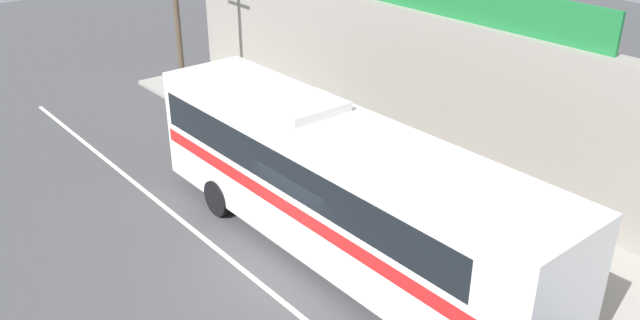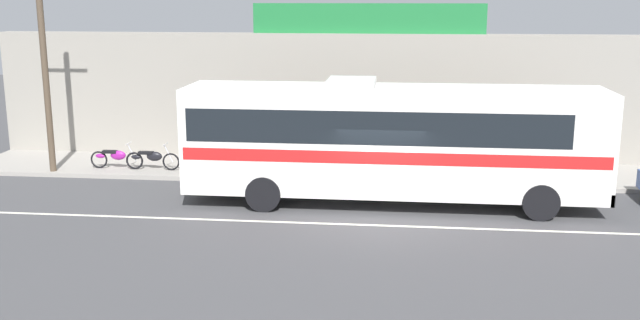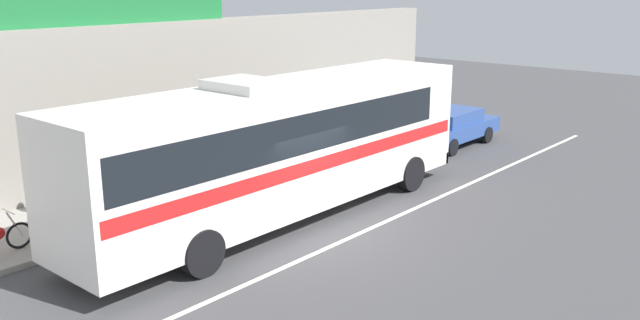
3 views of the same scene
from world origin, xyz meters
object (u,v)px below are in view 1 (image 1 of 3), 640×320
intercity_bus (336,182)px  pedestrian_by_curb (374,152)px  pedestrian_far_right (352,126)px  utility_pole (176,6)px  motorcycle_red (310,150)px  motorcycle_orange (225,102)px  motorcycle_black (244,112)px  motorcycle_green (279,130)px

intercity_bus → pedestrian_by_curb: size_ratio=7.08×
pedestrian_far_right → pedestrian_by_curb: bearing=-23.8°
pedestrian_far_right → pedestrian_by_curb: pedestrian_by_curb is taller
intercity_bus → utility_pole: size_ratio=1.70×
motorcycle_red → pedestrian_by_curb: size_ratio=1.11×
intercity_bus → pedestrian_far_right: 5.75m
motorcycle_red → utility_pole: bearing=-177.5°
intercity_bus → motorcycle_orange: 10.28m
utility_pole → pedestrian_by_curb: (9.78, 0.92, -2.75)m
intercity_bus → motorcycle_black: bearing=160.9°
utility_pole → pedestrian_far_right: 8.55m
motorcycle_red → motorcycle_orange: 5.43m
motorcycle_green → motorcycle_orange: size_ratio=0.99×
motorcycle_orange → pedestrian_by_curb: pedestrian_by_curb is taller
intercity_bus → pedestrian_far_right: (-3.92, 4.10, -0.93)m
pedestrian_far_right → pedestrian_by_curb: 2.07m
motorcycle_black → pedestrian_far_right: bearing=14.9°
motorcycle_green → motorcycle_orange: bearing=178.8°
intercity_bus → pedestrian_far_right: bearing=133.7°
intercity_bus → pedestrian_by_curb: 3.95m
motorcycle_red → pedestrian_by_curb: pedestrian_by_curb is taller
motorcycle_orange → pedestrian_far_right: bearing=11.3°
motorcycle_red → motorcycle_orange: bearing=177.3°
motorcycle_green → intercity_bus: bearing=-24.6°
motorcycle_green → pedestrian_far_right: size_ratio=1.12×
utility_pole → motorcycle_green: (5.56, 0.52, -3.35)m
motorcycle_green → pedestrian_far_right: 2.70m
utility_pole → motorcycle_orange: bearing=15.8°
motorcycle_red → motorcycle_black: (-4.08, 0.23, 0.00)m
motorcycle_green → pedestrian_far_right: pedestrian_far_right is taller
motorcycle_red → pedestrian_by_curb: 2.44m
motorcycle_black → pedestrian_far_right: 4.67m
utility_pole → motorcycle_green: bearing=5.3°
utility_pole → pedestrian_by_curb: 10.20m
utility_pole → motorcycle_red: size_ratio=3.75×
utility_pole → pedestrian_by_curb: bearing=5.3°
utility_pole → pedestrian_far_right: (7.89, 1.75, -2.78)m
motorcycle_black → motorcycle_green: bearing=-1.2°
motorcycle_black → motorcycle_red: bearing=-3.3°
motorcycle_green → motorcycle_black: bearing=178.8°
motorcycle_red → motorcycle_orange: same height
pedestrian_by_curb → motorcycle_black: bearing=-176.8°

